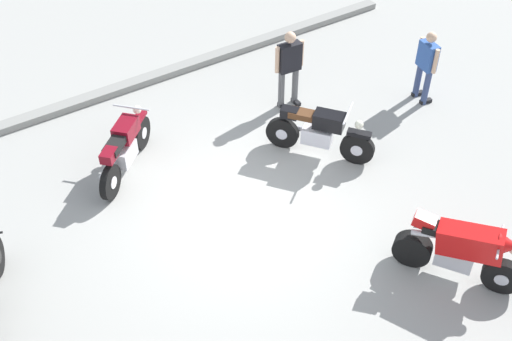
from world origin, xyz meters
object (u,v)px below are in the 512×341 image
(motorcycle_black_cruiser, at_px, (319,132))
(motorcycle_red_sportbike, at_px, (461,249))
(person_in_blue_shirt, at_px, (426,63))
(motorcycle_maroon_cruiser, at_px, (125,148))
(person_in_black_shirt, at_px, (289,65))

(motorcycle_black_cruiser, xyz_separation_m, motorcycle_red_sportbike, (-0.09, -3.51, 0.07))
(motorcycle_red_sportbike, bearing_deg, motorcycle_black_cruiser, 146.12)
(motorcycle_black_cruiser, bearing_deg, person_in_blue_shirt, 57.95)
(motorcycle_red_sportbike, distance_m, motorcycle_maroon_cruiser, 5.97)
(motorcycle_red_sportbike, distance_m, person_in_blue_shirt, 4.81)
(motorcycle_maroon_cruiser, bearing_deg, person_in_black_shirt, -41.64)
(motorcycle_maroon_cruiser, bearing_deg, motorcycle_black_cruiser, -68.85)
(motorcycle_black_cruiser, height_order, person_in_blue_shirt, person_in_blue_shirt)
(person_in_blue_shirt, bearing_deg, motorcycle_red_sportbike, -117.14)
(person_in_black_shirt, bearing_deg, person_in_blue_shirt, 64.49)
(motorcycle_maroon_cruiser, bearing_deg, motorcycle_red_sportbike, -101.21)
(motorcycle_black_cruiser, xyz_separation_m, motorcycle_maroon_cruiser, (-3.21, 1.57, 0.00))
(motorcycle_black_cruiser, relative_size, motorcycle_red_sportbike, 1.00)
(person_in_black_shirt, bearing_deg, motorcycle_black_cruiser, -11.76)
(motorcycle_maroon_cruiser, distance_m, person_in_blue_shirt, 6.28)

